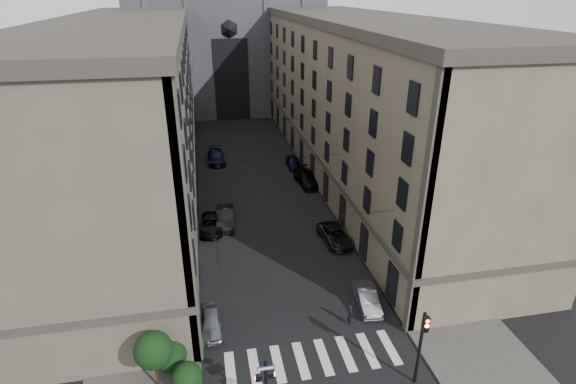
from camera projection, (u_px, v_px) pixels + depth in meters
sidewalk_left at (167, 183)px, 54.61m from camera, size 7.00×80.00×0.15m
sidewalk_right at (333, 171)px, 58.32m from camera, size 7.00×80.00×0.15m
zebra_crossing at (312, 358)px, 28.80m from camera, size 11.00×3.20×0.01m
building_left at (131, 109)px, 50.26m from camera, size 13.60×60.60×18.85m
building_right at (359, 99)px, 55.01m from camera, size 13.60×60.60×18.85m
gothic_tower at (224, 11)px, 83.94m from camera, size 35.00×23.00×58.00m
pedestrian_signal_left at (266, 383)px, 24.10m from camera, size 1.02×0.38×4.00m
traffic_light_right at (422, 340)px, 25.68m from camera, size 0.34×0.50×5.20m
shrub_cluster at (170, 357)px, 26.52m from camera, size 3.90×4.40×3.90m
tram_wires at (251, 122)px, 53.17m from camera, size 14.00×60.00×0.43m
car_left_near at (212, 322)px, 31.00m from camera, size 1.65×3.82×1.29m
car_left_midnear at (225, 217)px, 44.90m from camera, size 2.03×4.99×1.61m
car_left_midfar at (211, 224)px, 43.81m from camera, size 2.77×5.13×1.37m
car_left_far at (216, 157)px, 61.13m from camera, size 2.33×5.47×1.57m
car_right_near at (367, 298)px, 33.35m from camera, size 1.77×4.13×1.32m
car_right_midnear at (335, 235)px, 41.83m from camera, size 2.68×5.10×1.37m
car_right_midfar at (307, 178)px, 54.21m from camera, size 2.74×5.62×1.57m
car_right_far at (293, 162)px, 59.44m from camera, size 1.71×4.19×1.42m
pedestrian at (350, 315)px, 31.44m from camera, size 0.39×0.59×1.61m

